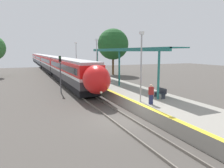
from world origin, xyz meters
TOP-DOWN VIEW (x-y plane):
  - ground_plane at (0.00, 0.00)m, footprint 120.00×120.00m
  - rail_left at (-0.72, 0.00)m, footprint 0.08×90.00m
  - rail_right at (0.72, 0.00)m, footprint 0.08×90.00m
  - train at (0.00, 52.09)m, footprint 2.75×95.93m
  - platform_right at (4.16, 0.00)m, footprint 4.96×64.00m
  - platform_bench at (4.72, 2.00)m, footprint 0.44×1.46m
  - person_waiting at (2.59, 0.22)m, footprint 0.36×0.22m
  - railway_signal at (-2.27, 12.87)m, footprint 0.28×0.28m
  - lamppost_near at (2.30, 1.33)m, footprint 0.36×0.20m
  - lamppost_mid at (2.30, 12.52)m, footprint 0.36×0.20m
  - lamppost_far at (2.30, 23.71)m, footprint 0.36×0.20m
  - station_canopy at (4.75, 9.70)m, footprint 2.02×19.24m
  - background_tree_right at (11.91, 30.02)m, footprint 6.65×6.65m

SIDE VIEW (x-z plane):
  - ground_plane at x=0.00m, z-range 0.00..0.00m
  - rail_left at x=-0.72m, z-range 0.00..0.15m
  - rail_right at x=0.72m, z-range 0.00..0.15m
  - platform_right at x=4.16m, z-range 0.00..0.95m
  - platform_bench at x=4.72m, z-range 0.97..1.86m
  - person_waiting at x=2.59m, z-range 0.97..2.56m
  - train at x=0.00m, z-range 0.29..4.24m
  - railway_signal at x=-2.27m, z-range 0.49..5.01m
  - lamppost_near at x=2.30m, z-range 1.34..7.01m
  - lamppost_mid at x=2.30m, z-range 1.34..7.01m
  - lamppost_far at x=2.30m, z-range 1.34..7.01m
  - station_canopy at x=4.75m, z-range 2.90..7.37m
  - background_tree_right at x=11.91m, z-range 1.62..11.53m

